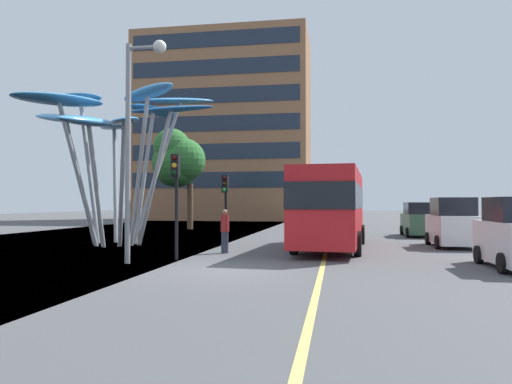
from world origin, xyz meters
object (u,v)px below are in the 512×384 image
(pedestrian, at_px, (225,231))
(red_bus, at_px, (331,204))
(traffic_light_kerb_near, at_px, (176,184))
(car_parked_mid, at_px, (453,224))
(street_lamp, at_px, (137,122))
(leaf_sculpture, at_px, (114,120))
(traffic_light_kerb_far, at_px, (225,195))
(car_parked_far, at_px, (419,220))

(pedestrian, bearing_deg, red_bus, 30.32)
(traffic_light_kerb_near, distance_m, car_parked_mid, 13.07)
(red_bus, height_order, pedestrian, red_bus)
(pedestrian, bearing_deg, street_lamp, -119.33)
(street_lamp, relative_size, pedestrian, 4.22)
(street_lamp, distance_m, pedestrian, 5.83)
(traffic_light_kerb_near, relative_size, street_lamp, 0.50)
(leaf_sculpture, relative_size, pedestrian, 5.76)
(leaf_sculpture, xyz_separation_m, car_parked_mid, (15.99, 1.40, -5.03))
(leaf_sculpture, relative_size, traffic_light_kerb_far, 3.08)
(car_parked_mid, distance_m, pedestrian, 10.68)
(red_bus, xyz_separation_m, car_parked_far, (5.17, 9.17, -1.00))
(red_bus, xyz_separation_m, car_parked_mid, (5.51, 1.92, -0.92))
(traffic_light_kerb_near, bearing_deg, street_lamp, -128.74)
(traffic_light_kerb_far, relative_size, car_parked_far, 0.79)
(car_parked_far, bearing_deg, red_bus, -119.44)
(red_bus, relative_size, leaf_sculpture, 0.97)
(car_parked_mid, xyz_separation_m, car_parked_far, (-0.33, 7.25, -0.08))
(car_parked_mid, height_order, pedestrian, car_parked_mid)
(traffic_light_kerb_far, bearing_deg, leaf_sculpture, 177.39)
(red_bus, distance_m, traffic_light_kerb_far, 4.88)
(street_lamp, bearing_deg, red_bus, 44.62)
(red_bus, relative_size, traffic_light_kerb_near, 2.63)
(red_bus, bearing_deg, leaf_sculpture, 177.18)
(red_bus, xyz_separation_m, traffic_light_kerb_far, (-4.85, 0.26, 0.43))
(red_bus, height_order, car_parked_far, red_bus)
(traffic_light_kerb_near, relative_size, pedestrian, 2.12)
(traffic_light_kerb_far, height_order, street_lamp, street_lamp)
(leaf_sculpture, bearing_deg, red_bus, -2.82)
(traffic_light_kerb_near, relative_size, traffic_light_kerb_far, 1.13)
(car_parked_far, xyz_separation_m, street_lamp, (-11.54, -15.45, 3.78))
(pedestrian, bearing_deg, leaf_sculpture, 154.47)
(street_lamp, bearing_deg, leaf_sculpture, 121.15)
(leaf_sculpture, relative_size, car_parked_mid, 2.66)
(traffic_light_kerb_far, relative_size, street_lamp, 0.44)
(car_parked_mid, bearing_deg, traffic_light_kerb_far, -170.92)
(traffic_light_kerb_near, distance_m, pedestrian, 3.40)
(red_bus, height_order, traffic_light_kerb_far, red_bus)
(street_lamp, bearing_deg, car_parked_far, 53.24)
(leaf_sculpture, distance_m, car_parked_far, 18.60)
(leaf_sculpture, height_order, pedestrian, leaf_sculpture)
(street_lamp, bearing_deg, traffic_light_kerb_far, 76.95)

